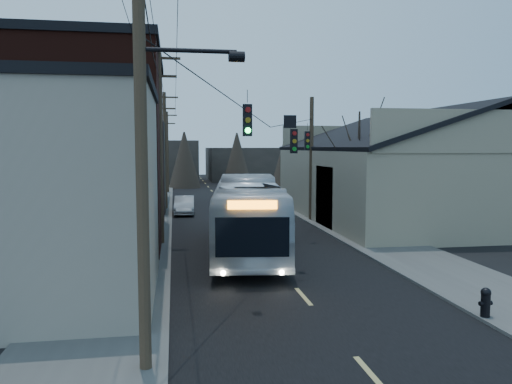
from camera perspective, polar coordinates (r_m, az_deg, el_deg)
road_surface at (r=38.74m, az=-2.89°, el=-2.41°), size 9.00×110.00×0.02m
sidewalk_left at (r=38.56m, az=-12.54°, el=-2.49°), size 4.00×110.00×0.12m
sidewalk_right at (r=39.98m, az=6.41°, el=-2.13°), size 4.00×110.00×0.12m
building_clapboard at (r=17.87m, az=-24.54°, el=-0.47°), size 8.00×8.00×7.00m
building_brick at (r=28.74m, az=-20.85°, el=4.60°), size 10.00×12.00×10.00m
building_left_far at (r=44.50m, az=-16.07°, el=2.88°), size 9.00×14.00×7.00m
warehouse at (r=37.48m, az=18.17°, el=1.21°), size 16.16×20.60×7.73m
building_far_left at (r=73.22m, az=-10.69°, el=3.41°), size 10.00×12.00×6.00m
building_far_right at (r=79.02m, az=-1.12°, el=3.26°), size 12.00×14.00×5.00m
bare_tree at (r=30.20m, az=11.63°, el=2.19°), size 0.40×0.40×7.20m
utility_lines at (r=32.33m, az=-7.26°, el=4.84°), size 11.24×45.28×10.50m
bus at (r=24.36m, az=-0.93°, el=-2.57°), size 4.66×13.43×3.66m
parked_car at (r=38.36m, az=-8.19°, el=-1.51°), size 1.61×4.24×1.38m
fire_hydrant at (r=16.47m, az=24.76°, el=-11.26°), size 0.41×0.30×0.87m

